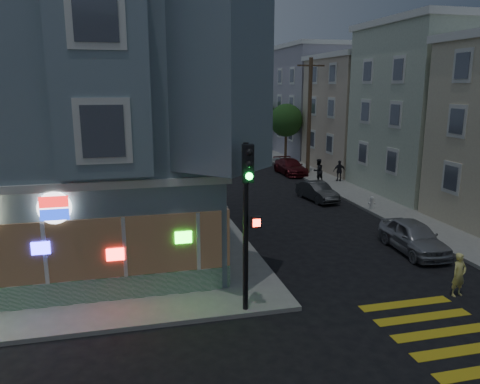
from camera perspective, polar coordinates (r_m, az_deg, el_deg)
name	(u,v)px	position (r m, az deg, el deg)	size (l,w,h in m)	color
ground	(223,358)	(13.11, -2.15, -19.60)	(120.00, 120.00, 0.00)	black
sidewalk_ne	(434,170)	(42.76, 22.55, 2.48)	(24.00, 42.00, 0.15)	gray
corner_building	(33,115)	(22.20, -23.95, 8.61)	(14.60, 14.60, 11.40)	slate
row_house_b	(462,111)	(34.55, 25.43, 8.91)	(12.00, 8.60, 10.50)	#B0BEA5
row_house_c	(388,115)	(41.97, 17.56, 8.99)	(12.00, 8.60, 9.00)	#C6B599
row_house_d	(341,102)	(49.85, 12.21, 10.67)	(12.00, 8.60, 10.50)	#95909F
utility_pole	(309,115)	(37.69, 8.45, 9.30)	(2.20, 0.30, 9.00)	#4C3826
street_tree_near	(286,120)	(43.42, 5.65, 8.68)	(3.00, 3.00, 5.30)	#4C3826
street_tree_far	(262,115)	(51.02, 2.64, 9.34)	(3.00, 3.00, 5.30)	#4C3826
running_child	(459,275)	(17.76, 25.14, -9.11)	(0.55, 0.36, 1.52)	#FAEE7F
pedestrian_a	(318,171)	(34.43, 9.50, 2.58)	(0.83, 0.65, 1.71)	black
pedestrian_b	(339,171)	(35.18, 12.03, 2.54)	(0.90, 0.37, 1.53)	#222028
parked_car_a	(414,237)	(21.55, 20.41, -5.12)	(1.62, 4.02, 1.37)	#9FA0A6
parked_car_b	(317,191)	(29.62, 9.39, 0.08)	(1.23, 3.53, 1.16)	#313336
parked_car_c	(290,167)	(38.13, 6.17, 3.08)	(1.74, 4.27, 1.24)	#561319
parked_car_d	(246,156)	(43.47, 0.72, 4.40)	(2.19, 4.76, 1.32)	#999FA3
traffic_signal	(248,200)	(13.86, 0.92, -1.02)	(0.63, 0.59, 5.26)	black
fire_hydrant	(372,202)	(27.71, 15.78, -1.20)	(0.43, 0.25, 0.74)	white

